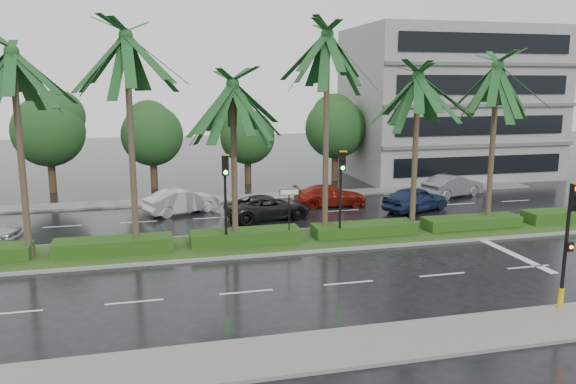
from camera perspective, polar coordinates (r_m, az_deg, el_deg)
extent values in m
plane|color=black|center=(26.58, 2.47, -5.61)|extent=(120.00, 120.00, 0.00)
cube|color=slate|center=(17.64, 12.16, -14.50)|extent=(40.00, 2.40, 0.12)
cube|color=slate|center=(37.89, -2.65, -0.51)|extent=(40.00, 2.00, 0.12)
cube|color=gray|center=(27.48, 1.88, -4.90)|extent=(36.00, 4.00, 0.14)
cube|color=#254617|center=(27.46, 1.88, -4.75)|extent=(35.60, 3.70, 0.02)
cube|color=#1D3F12|center=(26.46, -17.30, -5.17)|extent=(5.20, 1.40, 0.60)
cube|color=#1D3F12|center=(26.74, -4.33, -4.53)|extent=(5.20, 1.40, 0.60)
cube|color=#1D3F12|center=(28.32, 7.75, -3.72)|extent=(5.20, 1.40, 0.60)
cube|color=#1D3F12|center=(31.00, 18.13, -2.89)|extent=(5.20, 1.40, 0.60)
cube|color=#1D3F12|center=(34.52, 26.62, -2.14)|extent=(5.20, 1.40, 0.60)
cube|color=silver|center=(21.38, -26.30, -10.94)|extent=(2.00, 0.12, 0.01)
cube|color=silver|center=(32.68, -21.95, -3.25)|extent=(2.00, 0.12, 0.01)
cube|color=silver|center=(20.86, -15.33, -10.71)|extent=(2.00, 0.12, 0.01)
cube|color=silver|center=(32.34, -14.91, -2.96)|extent=(2.00, 0.12, 0.01)
cube|color=silver|center=(21.10, -4.25, -10.09)|extent=(2.00, 0.12, 0.01)
cube|color=silver|center=(32.49, -7.84, -2.63)|extent=(2.00, 0.12, 0.01)
cube|color=silver|center=(22.07, 6.18, -9.16)|extent=(2.00, 0.12, 0.01)
cube|color=silver|center=(33.13, -0.95, -2.26)|extent=(2.00, 0.12, 0.01)
cube|color=silver|center=(23.68, 15.40, -8.08)|extent=(2.00, 0.12, 0.01)
cube|color=silver|center=(34.22, 5.60, -1.88)|extent=(2.00, 0.12, 0.01)
cube|color=silver|center=(25.82, 23.23, -7.00)|extent=(2.00, 0.12, 0.01)
cube|color=silver|center=(35.74, 11.66, -1.51)|extent=(2.00, 0.12, 0.01)
cube|color=silver|center=(37.62, 17.17, -1.16)|extent=(2.00, 0.12, 0.01)
cube|color=silver|center=(39.81, 22.11, -0.83)|extent=(2.00, 0.12, 0.01)
cube|color=silver|center=(27.64, 21.57, -5.72)|extent=(0.40, 6.00, 0.01)
cylinder|color=#423226|center=(26.15, -25.48, 3.15)|extent=(0.28, 0.28, 8.71)
cylinder|color=#423226|center=(26.95, -24.76, -5.58)|extent=(0.40, 0.40, 0.44)
cylinder|color=#423226|center=(25.68, -15.61, 4.53)|extent=(0.28, 0.28, 9.45)
cylinder|color=#423226|center=(26.54, -15.11, -5.19)|extent=(0.40, 0.40, 0.44)
cylinder|color=#423226|center=(25.87, -5.49, 2.65)|extent=(0.28, 0.28, 7.42)
cylinder|color=#423226|center=(26.60, -5.36, -4.81)|extent=(0.40, 0.40, 0.44)
cylinder|color=#423226|center=(27.04, 3.88, 5.46)|extent=(0.28, 0.28, 9.70)
cylinder|color=#423226|center=(27.87, 3.76, -4.05)|extent=(0.40, 0.40, 0.44)
cylinder|color=#423226|center=(28.48, 12.77, 3.58)|extent=(0.28, 0.28, 7.80)
cylinder|color=#423226|center=(29.16, 12.47, -3.61)|extent=(0.40, 0.40, 0.44)
cylinder|color=#423226|center=(30.97, 20.03, 4.27)|extent=(0.28, 0.28, 8.36)
cylinder|color=#423226|center=(31.63, 19.56, -2.86)|extent=(0.40, 0.40, 0.44)
cylinder|color=black|center=(20.91, 26.28, -6.17)|extent=(0.12, 0.12, 3.40)
cube|color=black|center=(20.29, 27.11, -0.48)|extent=(0.30, 0.18, 0.90)
cylinder|color=black|center=(20.27, 27.22, -1.37)|extent=(0.18, 0.04, 0.18)
cylinder|color=gold|center=(21.32, 25.97, -9.65)|extent=(0.18, 0.18, 0.70)
cube|color=black|center=(20.66, 26.68, -4.96)|extent=(0.22, 0.16, 0.32)
cylinder|color=#FF0C05|center=(20.59, 26.84, -5.02)|extent=(0.12, 0.03, 0.12)
cylinder|color=black|center=(25.68, -6.35, -1.99)|extent=(0.12, 0.12, 3.40)
cube|color=black|center=(25.12, -6.40, 2.71)|extent=(0.30, 0.18, 0.90)
cube|color=gold|center=(24.94, -6.39, 3.76)|extent=(0.34, 0.12, 0.06)
cylinder|color=black|center=(24.98, -6.38, 3.36)|extent=(0.18, 0.04, 0.18)
cylinder|color=black|center=(25.02, -6.37, 2.68)|extent=(0.18, 0.04, 0.18)
cylinder|color=#0CE519|center=(25.06, -6.35, 2.00)|extent=(0.18, 0.04, 0.18)
cylinder|color=black|center=(26.94, 5.32, -1.36)|extent=(0.12, 0.12, 3.40)
cube|color=black|center=(26.40, 5.53, 3.12)|extent=(0.30, 0.18, 0.90)
cube|color=gold|center=(26.22, 5.64, 4.13)|extent=(0.34, 0.12, 0.06)
cylinder|color=black|center=(26.26, 5.62, 3.74)|extent=(0.18, 0.04, 0.18)
cylinder|color=black|center=(26.30, 5.61, 3.09)|extent=(0.18, 0.04, 0.18)
cylinder|color=#0CE519|center=(26.34, 5.59, 2.45)|extent=(0.18, 0.04, 0.18)
cylinder|color=black|center=(26.42, 0.10, -2.45)|extent=(0.06, 0.06, 2.60)
cube|color=#0C5926|center=(26.15, 0.12, -0.01)|extent=(0.95, 0.04, 0.30)
cube|color=white|center=(26.12, 0.13, -0.02)|extent=(0.85, 0.01, 0.22)
cylinder|color=#3E271C|center=(42.95, -22.84, 1.55)|extent=(0.52, 0.52, 2.41)
sphere|color=#19441E|center=(42.59, -23.15, 5.72)|extent=(4.97, 4.97, 4.97)
sphere|color=#19441E|center=(42.83, -23.19, 7.04)|extent=(3.72, 3.72, 3.72)
cylinder|color=#3E271C|center=(42.43, -13.46, 1.84)|extent=(0.52, 0.52, 2.16)
sphere|color=#19441E|center=(42.09, -13.63, 5.62)|extent=(4.45, 4.45, 4.45)
sphere|color=#19441E|center=(42.32, -13.69, 6.82)|extent=(3.34, 3.34, 3.34)
cylinder|color=#3E271C|center=(43.05, -4.10, 2.13)|extent=(0.52, 0.52, 2.01)
sphere|color=#19441E|center=(42.73, -4.15, 5.60)|extent=(4.13, 4.13, 4.13)
sphere|color=#19441E|center=(42.96, -4.23, 6.70)|extent=(3.10, 3.10, 3.10)
cylinder|color=#3E271C|center=(44.74, 4.77, 2.65)|extent=(0.52, 0.52, 2.30)
sphere|color=#19441E|center=(44.41, 4.83, 6.47)|extent=(4.74, 4.74, 4.74)
sphere|color=#19441E|center=(44.64, 4.73, 7.68)|extent=(3.55, 3.55, 3.55)
cylinder|color=#3E271C|center=(47.44, 12.82, 2.87)|extent=(0.52, 0.52, 2.28)
sphere|color=#19441E|center=(47.13, 12.97, 6.45)|extent=(4.70, 4.70, 4.70)
sphere|color=#19441E|center=(47.34, 12.85, 7.58)|extent=(3.52, 3.52, 3.52)
cube|color=gray|center=(48.89, 15.98, 8.68)|extent=(16.00, 10.00, 12.00)
imported|color=silver|center=(33.83, -10.71, -0.92)|extent=(3.19, 4.67, 1.46)
imported|color=black|center=(31.90, -2.02, -1.54)|extent=(3.09, 5.21, 1.36)
imported|color=maroon|center=(35.36, 4.30, -0.36)|extent=(2.19, 4.69, 1.32)
imported|color=#182549|center=(34.59, 12.82, -0.70)|extent=(3.36, 4.77, 1.51)
imported|color=#5A5D5F|center=(39.73, 16.38, 0.61)|extent=(3.01, 4.84, 1.51)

